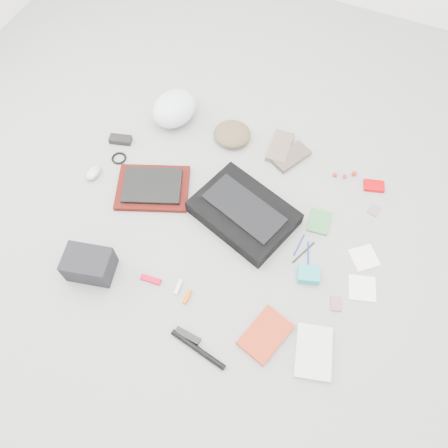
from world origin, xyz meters
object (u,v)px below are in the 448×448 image
at_px(laptop, 152,185).
at_px(camera_bag, 89,264).
at_px(accordion_wallet, 308,275).
at_px(bike_helmet, 174,108).
at_px(messenger_bag, 244,213).
at_px(book_red, 265,335).

relative_size(laptop, camera_bag, 1.40).
bearing_deg(camera_bag, accordion_wallet, 8.78).
relative_size(bike_helmet, accordion_wallet, 2.82).
bearing_deg(accordion_wallet, laptop, 153.46).
xyz_separation_m(bike_helmet, camera_bag, (0.08, -1.02, -0.01)).
relative_size(laptop, accordion_wallet, 3.02).
bearing_deg(bike_helmet, accordion_wallet, -19.25).
bearing_deg(messenger_bag, accordion_wallet, -5.63).
xyz_separation_m(messenger_bag, camera_bag, (-0.54, -0.57, 0.03)).
xyz_separation_m(laptop, bike_helmet, (-0.12, 0.49, 0.05)).
distance_m(laptop, accordion_wallet, 0.92).
relative_size(messenger_bag, book_red, 2.14).
bearing_deg(book_red, camera_bag, -160.50).
xyz_separation_m(laptop, book_red, (0.83, -0.48, -0.02)).
xyz_separation_m(messenger_bag, laptop, (-0.50, -0.04, -0.00)).
height_order(bike_helmet, camera_bag, bike_helmet).
distance_m(bike_helmet, camera_bag, 1.02).
relative_size(messenger_bag, accordion_wallet, 4.88).
bearing_deg(camera_bag, bike_helmet, 80.81).
relative_size(bike_helmet, book_red, 1.23).
relative_size(camera_bag, book_red, 0.94).
distance_m(laptop, bike_helmet, 0.50).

